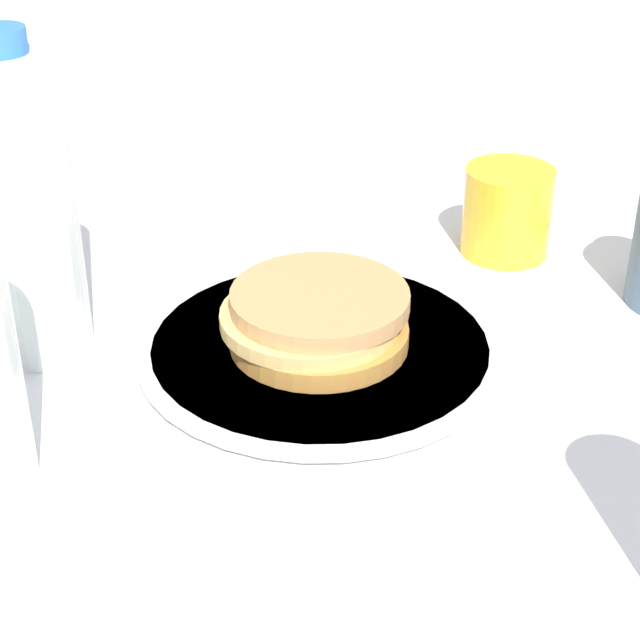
{
  "coord_description": "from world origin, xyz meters",
  "views": [
    {
      "loc": [
        0.6,
        -0.38,
        0.46
      ],
      "look_at": [
        -0.03,
        -0.02,
        0.03
      ],
      "focal_mm": 60.0,
      "sensor_mm": 36.0,
      "label": 1
    }
  ],
  "objects_px": {
    "plate": "(320,348)",
    "juice_glass": "(507,211)",
    "pancake_stack": "(317,318)",
    "water_bottle_mid": "(24,208)"
  },
  "relations": [
    {
      "from": "juice_glass",
      "to": "water_bottle_mid",
      "type": "height_order",
      "value": "water_bottle_mid"
    },
    {
      "from": "plate",
      "to": "juice_glass",
      "type": "height_order",
      "value": "juice_glass"
    },
    {
      "from": "plate",
      "to": "juice_glass",
      "type": "distance_m",
      "value": 0.26
    },
    {
      "from": "water_bottle_mid",
      "to": "pancake_stack",
      "type": "bearing_deg",
      "value": 57.7
    },
    {
      "from": "plate",
      "to": "pancake_stack",
      "type": "height_order",
      "value": "pancake_stack"
    },
    {
      "from": "pancake_stack",
      "to": "water_bottle_mid",
      "type": "bearing_deg",
      "value": -122.3
    },
    {
      "from": "pancake_stack",
      "to": "water_bottle_mid",
      "type": "distance_m",
      "value": 0.24
    },
    {
      "from": "plate",
      "to": "pancake_stack",
      "type": "distance_m",
      "value": 0.03
    },
    {
      "from": "plate",
      "to": "juice_glass",
      "type": "relative_size",
      "value": 3.5
    },
    {
      "from": "pancake_stack",
      "to": "juice_glass",
      "type": "relative_size",
      "value": 1.82
    }
  ]
}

